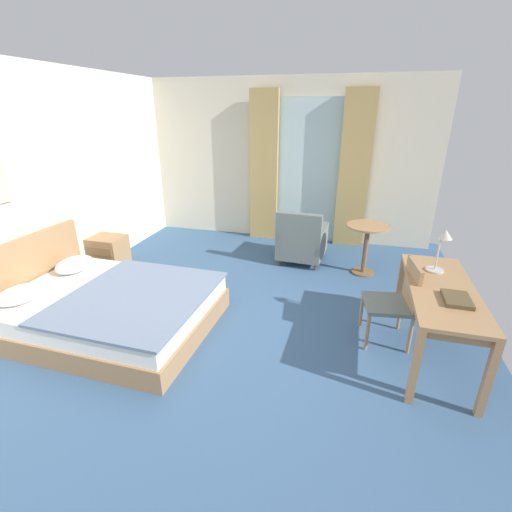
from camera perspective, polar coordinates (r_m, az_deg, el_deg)
ground at (r=4.14m, az=-4.91°, el=-12.29°), size 5.62×7.29×0.10m
wall_back at (r=6.75m, az=4.64°, el=14.62°), size 5.22×0.12×2.82m
wall_left at (r=5.01m, az=-34.51°, el=8.23°), size 0.12×6.89×2.82m
balcony_glass_door at (r=6.63m, az=8.24°, el=12.86°), size 1.13×0.02×2.48m
curtain_panel_left at (r=6.66m, az=1.24°, el=13.70°), size 0.50×0.10×2.61m
curtain_panel_right at (r=6.47m, az=15.23°, el=12.71°), size 0.51×0.10×2.61m
bed at (r=4.42m, az=-22.64°, el=-7.31°), size 2.29×1.72×0.92m
nightstand at (r=5.89m, az=-22.20°, el=0.38°), size 0.49×0.42×0.53m
writing_desk at (r=3.84m, az=27.11°, el=-5.52°), size 0.61×1.58×0.75m
desk_chair at (r=3.98m, az=21.33°, el=-6.25°), size 0.51×0.53×0.89m
desk_lamp at (r=4.01m, az=27.37°, el=1.73°), size 0.19×0.20×0.47m
closed_book at (r=3.58m, az=29.13°, el=-5.99°), size 0.22×0.31×0.04m
armchair_by_window at (r=5.78m, az=7.25°, el=2.34°), size 0.75×0.84×0.87m
round_cafe_table at (r=5.48m, az=17.07°, el=2.65°), size 0.61×0.61×0.75m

